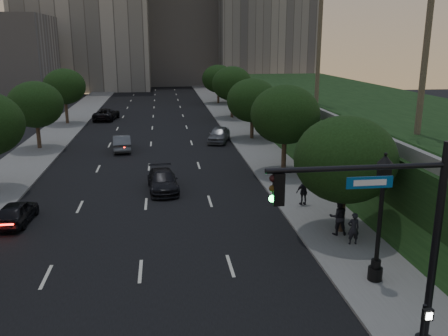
{
  "coord_description": "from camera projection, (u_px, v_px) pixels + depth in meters",
  "views": [
    {
      "loc": [
        1.17,
        -14.26,
        9.8
      ],
      "look_at": [
        4.2,
        8.7,
        3.6
      ],
      "focal_mm": 38.0,
      "sensor_mm": 36.0,
      "label": 1
    }
  ],
  "objects": [
    {
      "name": "tree_right_b",
      "position": [
        285.0,
        115.0,
        35.33
      ],
      "size": [
        5.2,
        5.2,
        6.74
      ],
      "color": "#38281C",
      "rests_on": "ground"
    },
    {
      "name": "pedestrian_signal",
      "position": [
        423.0,
        335.0,
        13.74
      ],
      "size": [
        0.3,
        0.33,
        2.5
      ],
      "color": "black",
      "rests_on": "ground"
    },
    {
      "name": "sidewalk_left",
      "position": [
        38.0,
        151.0,
        43.46
      ],
      "size": [
        4.5,
        140.0,
        0.15
      ],
      "primitive_type": "cube",
      "color": "slate",
      "rests_on": "ground"
    },
    {
      "name": "road_surface",
      "position": [
        151.0,
        148.0,
        44.77
      ],
      "size": [
        16.0,
        140.0,
        0.02
      ],
      "primitive_type": "cube",
      "color": "black",
      "rests_on": "ground"
    },
    {
      "name": "pedestrian_c",
      "position": [
        304.0,
        192.0,
        28.72
      ],
      "size": [
        1.03,
        0.56,
        1.67
      ],
      "primitive_type": "imported",
      "rotation": [
        0.0,
        0.0,
        3.3
      ],
      "color": "black",
      "rests_on": "sidewalk_right"
    },
    {
      "name": "street_lamp",
      "position": [
        379.0,
        224.0,
        19.2
      ],
      "size": [
        0.64,
        0.64,
        5.62
      ],
      "color": "black",
      "rests_on": "ground"
    },
    {
      "name": "sidewalk_right",
      "position": [
        257.0,
        145.0,
        46.05
      ],
      "size": [
        4.5,
        140.0,
        0.15
      ],
      "primitive_type": "cube",
      "color": "slate",
      "rests_on": "ground"
    },
    {
      "name": "parapet_wall",
      "position": [
        297.0,
        103.0,
        43.44
      ],
      "size": [
        0.35,
        90.0,
        0.7
      ],
      "primitive_type": "cube",
      "color": "slate",
      "rests_on": "embankment"
    },
    {
      "name": "sedan_mid_left",
      "position": [
        122.0,
        143.0,
        43.75
      ],
      "size": [
        1.94,
        4.58,
        1.47
      ],
      "primitive_type": "imported",
      "rotation": [
        0.0,
        0.0,
        3.23
      ],
      "color": "#4F5357",
      "rests_on": "ground"
    },
    {
      "name": "tree_right_e",
      "position": [
        218.0,
        79.0,
        75.68
      ],
      "size": [
        5.2,
        5.2,
        6.24
      ],
      "color": "#38281C",
      "rests_on": "ground"
    },
    {
      "name": "embankment",
      "position": [
        383.0,
        126.0,
        45.12
      ],
      "size": [
        18.0,
        90.0,
        4.0
      ],
      "primitive_type": "cube",
      "color": "black",
      "rests_on": "ground"
    },
    {
      "name": "tree_right_a",
      "position": [
        345.0,
        159.0,
        23.96
      ],
      "size": [
        5.2,
        5.2,
        6.24
      ],
      "color": "#38281C",
      "rests_on": "ground"
    },
    {
      "name": "office_block_left",
      "position": [
        85.0,
        10.0,
        98.24
      ],
      "size": [
        26.0,
        20.0,
        32.0
      ],
      "primitive_type": "cube",
      "color": "#9C9688",
      "rests_on": "ground"
    },
    {
      "name": "office_block_right",
      "position": [
        261.0,
        4.0,
        106.36
      ],
      "size": [
        20.0,
        22.0,
        36.0
      ],
      "primitive_type": "cube",
      "color": "gray",
      "rests_on": "ground"
    },
    {
      "name": "tree_left_d",
      "position": [
        64.0,
        87.0,
        56.65
      ],
      "size": [
        5.0,
        5.0,
        6.71
      ],
      "color": "#38281C",
      "rests_on": "ground"
    },
    {
      "name": "pedestrian_a",
      "position": [
        353.0,
        229.0,
        23.12
      ],
      "size": [
        0.6,
        0.4,
        1.63
      ],
      "primitive_type": "imported",
      "rotation": [
        0.0,
        0.0,
        3.13
      ],
      "color": "black",
      "rests_on": "sidewalk_right"
    },
    {
      "name": "sedan_near_right",
      "position": [
        163.0,
        181.0,
        31.99
      ],
      "size": [
        2.27,
        4.83,
        1.36
      ],
      "primitive_type": "imported",
      "rotation": [
        0.0,
        0.0,
        0.08
      ],
      "color": "black",
      "rests_on": "ground"
    },
    {
      "name": "sedan_near_left",
      "position": [
        16.0,
        212.0,
        26.2
      ],
      "size": [
        1.75,
        3.9,
        1.3
      ],
      "primitive_type": "imported",
      "rotation": [
        0.0,
        0.0,
        3.09
      ],
      "color": "black",
      "rests_on": "ground"
    },
    {
      "name": "sedan_far_right",
      "position": [
        219.0,
        135.0,
        47.44
      ],
      "size": [
        3.04,
        4.88,
        1.55
      ],
      "primitive_type": "imported",
      "rotation": [
        0.0,
        0.0,
        -0.29
      ],
      "color": "slate",
      "rests_on": "ground"
    },
    {
      "name": "sedan_far_left",
      "position": [
        106.0,
        114.0,
        60.94
      ],
      "size": [
        3.27,
        5.69,
        1.49
      ],
      "primitive_type": "imported",
      "rotation": [
        0.0,
        0.0,
        2.99
      ],
      "color": "black",
      "rests_on": "ground"
    },
    {
      "name": "tree_right_c",
      "position": [
        252.0,
        100.0,
        47.91
      ],
      "size": [
        5.2,
        5.2,
        6.24
      ],
      "color": "#38281C",
      "rests_on": "ground"
    },
    {
      "name": "tree_right_d",
      "position": [
        232.0,
        84.0,
        61.19
      ],
      "size": [
        5.2,
        5.2,
        6.74
      ],
      "color": "#38281C",
      "rests_on": "ground"
    },
    {
      "name": "traffic_signal_mast",
      "position": [
        402.0,
        249.0,
        14.43
      ],
      "size": [
        5.68,
        0.56,
        7.0
      ],
      "color": "black",
      "rests_on": "ground"
    },
    {
      "name": "pedestrian_b",
      "position": [
        338.0,
        217.0,
        24.26
      ],
      "size": [
        1.0,
        0.82,
        1.92
      ],
      "primitive_type": "imported",
      "rotation": [
        0.0,
        0.0,
        3.04
      ],
      "color": "black",
      "rests_on": "sidewalk_right"
    },
    {
      "name": "office_block_mid",
      "position": [
        180.0,
        27.0,
        111.12
      ],
      "size": [
        22.0,
        18.0,
        26.0
      ],
      "primitive_type": "cube",
      "color": "#A09A92",
      "rests_on": "ground"
    },
    {
      "name": "tree_left_c",
      "position": [
        35.0,
        105.0,
        43.34
      ],
      "size": [
        5.0,
        5.0,
        6.34
      ],
      "color": "#38281C",
      "rests_on": "ground"
    }
  ]
}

